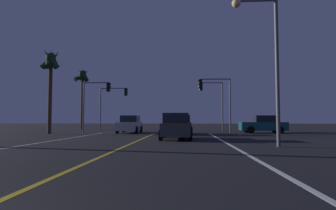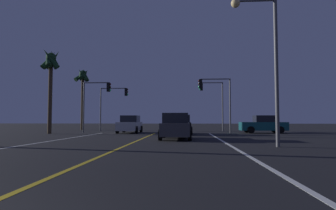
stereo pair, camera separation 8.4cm
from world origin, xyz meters
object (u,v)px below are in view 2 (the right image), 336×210
at_px(car_crossing_side, 264,125).
at_px(traffic_light_far_left, 114,99).
at_px(traffic_light_near_right, 214,92).
at_px(street_lamp_right_near, 265,49).
at_px(traffic_light_far_right, 212,95).
at_px(palm_tree_left_mid, 51,66).
at_px(car_ahead_far, 181,125).
at_px(traffic_light_near_left, 97,95).
at_px(palm_tree_left_far, 83,80).
at_px(car_oncoming, 130,124).
at_px(car_lead_same_lane, 176,127).

xyz_separation_m(car_crossing_side, traffic_light_far_left, (-15.95, 4.99, 2.98)).
bearing_deg(car_crossing_side, traffic_light_near_right, 6.18).
xyz_separation_m(traffic_light_near_right, street_lamp_right_near, (1.01, -13.68, 0.69)).
relative_size(car_crossing_side, traffic_light_far_left, 0.85).
distance_m(traffic_light_far_right, palm_tree_left_mid, 17.39).
bearing_deg(traffic_light_near_right, palm_tree_left_mid, 7.80).
xyz_separation_m(car_ahead_far, traffic_light_far_right, (3.45, 7.65, 3.33)).
relative_size(traffic_light_near_left, palm_tree_left_far, 0.63).
bearing_deg(car_crossing_side, car_oncoming, 1.59).
relative_size(car_ahead_far, palm_tree_left_far, 0.54).
height_order(car_lead_same_lane, traffic_light_far_right, traffic_light_far_right).
height_order(traffic_light_near_left, street_lamp_right_near, street_lamp_right_near).
relative_size(car_lead_same_lane, palm_tree_left_far, 0.54).
bearing_deg(car_ahead_far, street_lamp_right_near, -159.89).
relative_size(traffic_light_far_right, traffic_light_far_left, 1.11).
relative_size(traffic_light_far_right, palm_tree_left_mid, 0.71).
xyz_separation_m(car_crossing_side, street_lamp_right_near, (-3.72, -14.19, 3.78)).
height_order(car_crossing_side, street_lamp_right_near, street_lamp_right_near).
height_order(car_oncoming, traffic_light_near_left, traffic_light_near_left).
xyz_separation_m(street_lamp_right_near, palm_tree_left_mid, (-16.28, 11.59, 1.66)).
relative_size(traffic_light_near_right, palm_tree_left_far, 0.66).
xyz_separation_m(car_lead_same_lane, palm_tree_left_far, (-12.51, 16.42, 5.52)).
distance_m(street_lamp_right_near, palm_tree_left_far, 27.36).
bearing_deg(traffic_light_far_right, palm_tree_left_far, -7.90).
distance_m(car_ahead_far, car_oncoming, 5.52).
bearing_deg(palm_tree_left_mid, traffic_light_near_left, 29.12).
xyz_separation_m(car_oncoming, palm_tree_left_far, (-7.69, 7.59, 5.52)).
bearing_deg(traffic_light_far_left, car_oncoming, -60.83).
bearing_deg(car_lead_same_lane, street_lamp_right_near, -138.57).
bearing_deg(car_lead_same_lane, car_ahead_far, -1.72).
distance_m(car_lead_same_lane, car_oncoming, 10.06).
xyz_separation_m(traffic_light_near_right, traffic_light_far_left, (-11.22, 5.50, -0.12)).
xyz_separation_m(car_lead_same_lane, traffic_light_far_left, (-7.81, 14.17, 2.98)).
height_order(traffic_light_far_left, street_lamp_right_near, street_lamp_right_near).
bearing_deg(palm_tree_left_mid, car_lead_same_lane, -29.04).
height_order(car_oncoming, street_lamp_right_near, street_lamp_right_near).
bearing_deg(car_crossing_side, car_ahead_far, 18.50).
xyz_separation_m(traffic_light_far_left, palm_tree_left_mid, (-4.05, -7.59, 2.47)).
bearing_deg(car_oncoming, traffic_light_near_right, 88.94).
distance_m(traffic_light_near_right, palm_tree_left_far, 17.87).
bearing_deg(palm_tree_left_mid, car_crossing_side, 7.42).
distance_m(palm_tree_left_mid, palm_tree_left_far, 9.86).
height_order(car_crossing_side, car_oncoming, same).
distance_m(traffic_light_far_left, street_lamp_right_near, 22.76).
bearing_deg(traffic_light_near_left, traffic_light_near_right, 0.00).
relative_size(car_crossing_side, street_lamp_right_near, 0.60).
bearing_deg(car_crossing_side, traffic_light_far_left, -17.37).
height_order(traffic_light_near_left, palm_tree_left_mid, palm_tree_left_mid).
height_order(car_ahead_far, palm_tree_left_far, palm_tree_left_far).
distance_m(traffic_light_far_right, street_lamp_right_near, 19.20).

